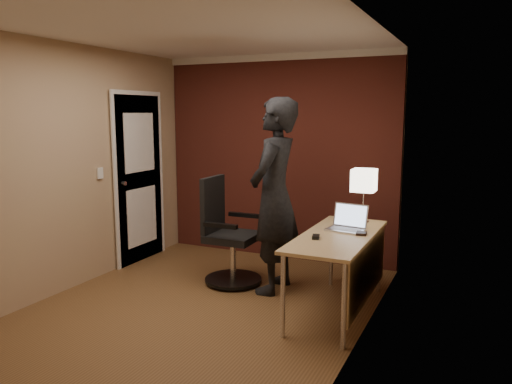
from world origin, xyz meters
TOP-DOWN VIEW (x-y plane):
  - room at (-0.27, 1.54)m, footprint 4.00×4.00m
  - desk at (1.25, 0.50)m, footprint 0.60×1.50m
  - desk_lamp at (1.27, 1.05)m, footprint 0.22×0.22m
  - laptop at (1.21, 0.72)m, footprint 0.37×0.31m
  - mouse at (1.05, 0.27)m, footprint 0.08×0.11m
  - wallet at (1.38, 0.58)m, footprint 0.10×0.12m
  - office_chair at (-0.10, 0.79)m, footprint 0.60×0.62m
  - person at (0.44, 0.79)m, footprint 0.48×0.72m

SIDE VIEW (x-z plane):
  - office_chair at x=-0.10m, z-range -0.06..1.05m
  - desk at x=1.25m, z-range 0.24..0.97m
  - wallet at x=1.38m, z-range 0.73..0.75m
  - mouse at x=1.05m, z-range 0.73..0.76m
  - laptop at x=1.21m, z-range 0.68..0.91m
  - person at x=0.44m, z-range 0.00..1.96m
  - desk_lamp at x=1.27m, z-range 0.88..1.41m
  - room at x=-0.27m, z-range -0.63..3.37m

